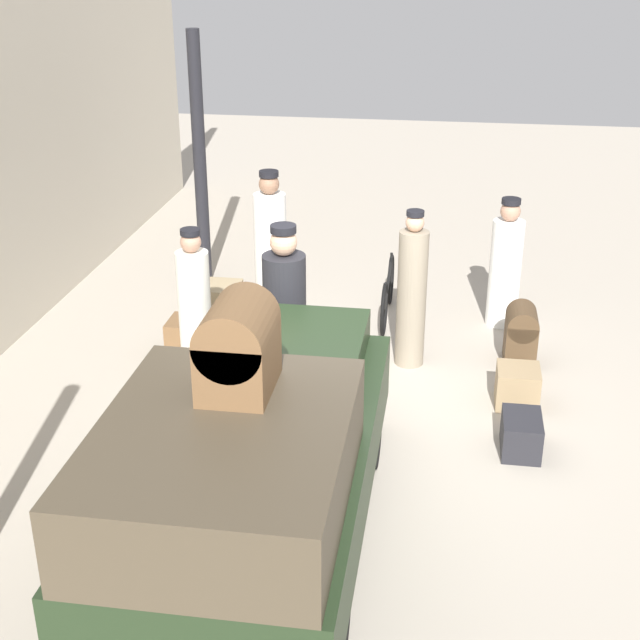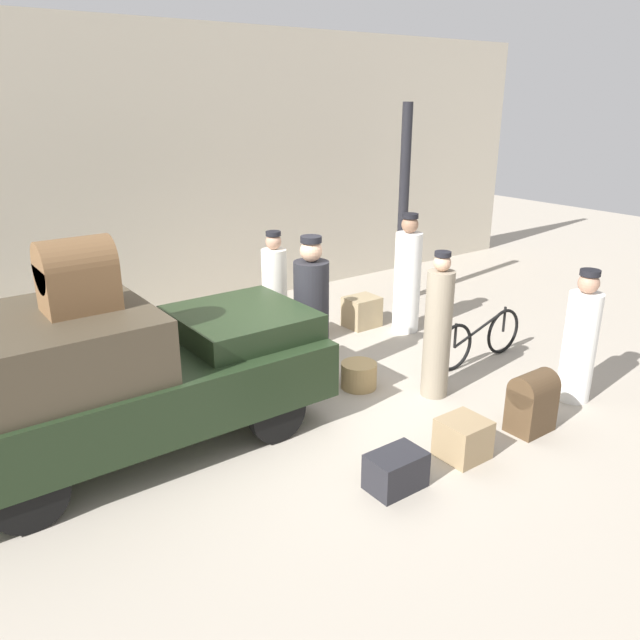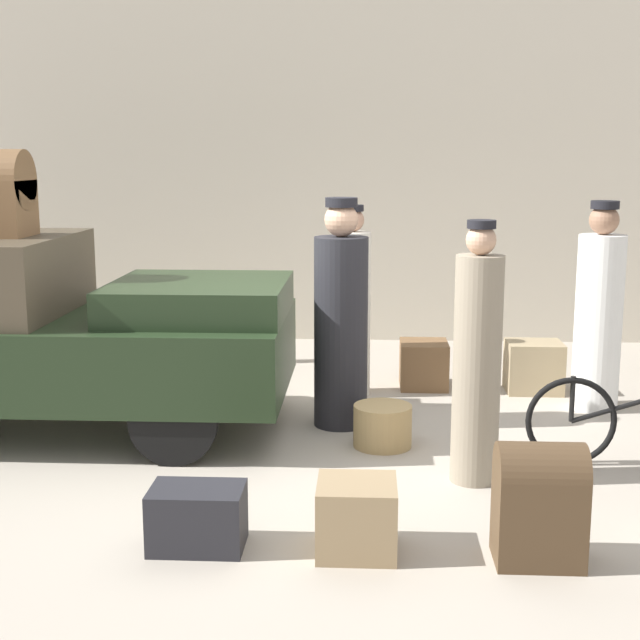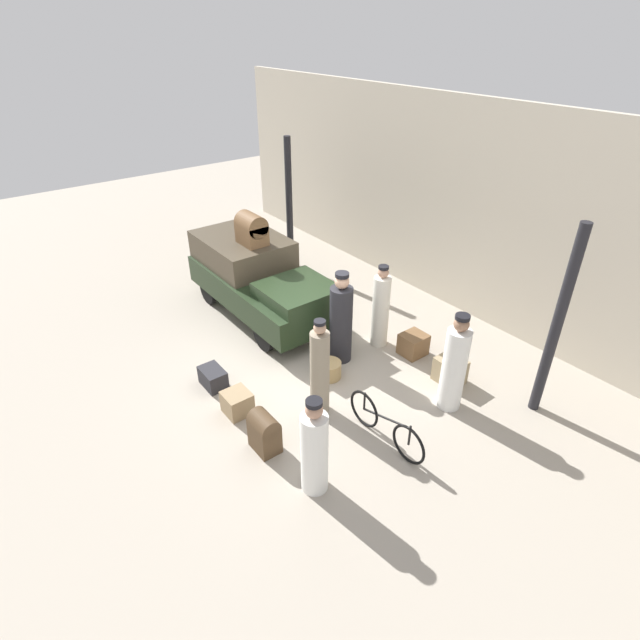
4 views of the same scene
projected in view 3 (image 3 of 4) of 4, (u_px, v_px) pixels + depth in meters
name	position (u px, v px, depth m)	size (l,w,h in m)	color
ground_plane	(293.00, 446.00, 6.81)	(30.00, 30.00, 0.00)	#A89E8E
station_building_facade	(320.00, 150.00, 10.40)	(16.00, 0.15, 4.50)	beige
truck	(21.00, 325.00, 7.13)	(3.91, 1.77, 1.56)	black
wicker_basket	(383.00, 426.00, 6.79)	(0.45, 0.45, 0.32)	tan
porter_carrying_trunk	(477.00, 363.00, 5.96)	(0.32, 0.32, 1.78)	gray
porter_with_bicycle	(352.00, 308.00, 8.16)	(0.34, 0.34, 1.75)	silver
porter_standing_middle	(341.00, 324.00, 7.21)	(0.44, 0.44, 1.86)	#232328
porter_lifting_near_truck	(599.00, 315.00, 7.69)	(0.40, 0.40, 1.81)	white
suitcase_small_leather	(357.00, 517.00, 4.99)	(0.44, 0.43, 0.41)	#937A56
suitcase_tan_flat	(534.00, 367.00, 8.35)	(0.51, 0.43, 0.47)	#9E8966
trunk_barrel_dark	(539.00, 500.00, 4.83)	(0.47, 0.35, 0.68)	#4C3823
trunk_umber_medium	(424.00, 364.00, 8.51)	(0.45, 0.48, 0.44)	brown
suitcase_black_upright	(197.00, 518.00, 5.04)	(0.53, 0.36, 0.35)	#232328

